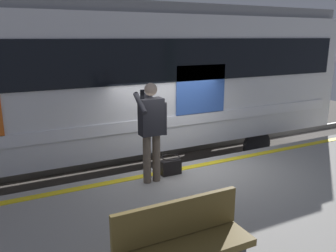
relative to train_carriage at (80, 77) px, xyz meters
name	(u,v)px	position (x,y,z in m)	size (l,w,h in m)	color
ground_plane	(181,203)	(-1.47, 2.15, -2.51)	(26.62, 26.62, 0.00)	#4C4742
platform	(261,244)	(-1.47, 4.57, -2.06)	(17.75, 4.85, 0.91)	gray
safety_line	(189,167)	(-1.47, 2.45, -1.60)	(17.39, 0.16, 0.01)	yellow
track_rail_near	(153,176)	(-1.47, 0.71, -2.43)	(23.07, 0.08, 0.16)	slate
track_rail_far	(132,158)	(-1.47, -0.72, -2.43)	(23.07, 0.08, 0.16)	slate
train_carriage	(80,77)	(0.00, 0.00, 0.00)	(13.34, 2.91, 3.95)	silver
passenger	(151,125)	(-0.54, 2.72, -0.57)	(0.57, 0.55, 1.76)	brown
handbag	(171,166)	(-0.99, 2.60, -1.44)	(0.39, 0.35, 0.35)	black
bench	(183,243)	(0.26, 5.27, -1.12)	(1.41, 0.44, 0.90)	brown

